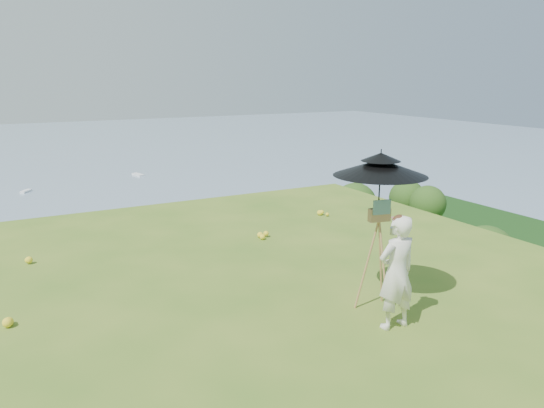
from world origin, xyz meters
TOP-DOWN VIEW (x-y plane):
  - ground at (0.00, 0.00)m, footprint 14.00×14.00m
  - shoreline_tier at (0.00, 75.00)m, footprint 170.00×28.00m
  - slope_trees at (0.00, 35.00)m, footprint 110.00×50.00m
  - harbor_town at (0.00, 75.00)m, footprint 110.00×22.00m
  - wildflowers at (0.00, 0.25)m, footprint 10.00×10.50m
  - painter at (2.09, -1.41)m, footprint 0.57×0.38m
  - field_easel at (2.25, -0.82)m, footprint 0.73×0.73m
  - sun_umbrella at (2.25, -0.79)m, footprint 1.43×1.43m
  - painter_cap at (2.09, -1.41)m, footprint 0.22×0.25m

SIDE VIEW (x-z plane):
  - shoreline_tier at x=0.00m, z-range -40.00..-32.00m
  - harbor_town at x=0.00m, z-range -32.00..-27.00m
  - slope_trees at x=0.00m, z-range -18.00..-12.00m
  - ground at x=0.00m, z-range 0.00..0.00m
  - wildflowers at x=0.00m, z-range 0.00..0.12m
  - painter at x=2.09m, z-range 0.00..1.57m
  - field_easel at x=2.25m, z-range 0.00..1.64m
  - painter_cap at x=2.09m, z-range 1.47..1.57m
  - sun_umbrella at x=2.25m, z-range 1.35..2.33m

